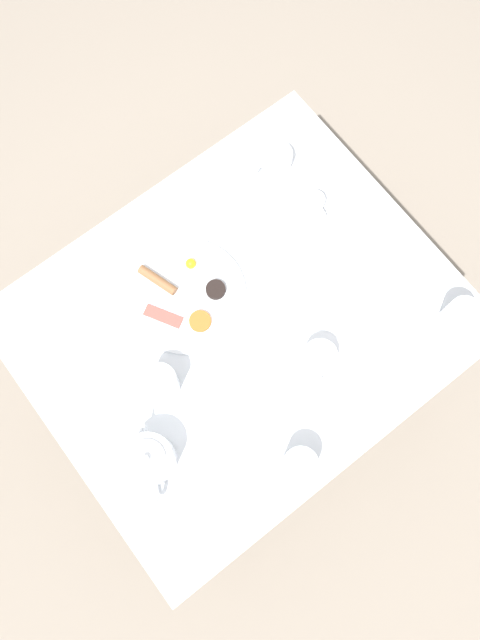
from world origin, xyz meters
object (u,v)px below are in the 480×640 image
at_px(teapot_near, 150,460).
at_px(knife_by_plate, 90,369).
at_px(napkin_folded, 254,392).
at_px(fork_by_plate, 323,264).
at_px(breakfast_plate, 186,294).
at_px(wine_glass_spare, 299,465).
at_px(teacup_with_saucer_left, 276,161).
at_px(water_glass_tall, 161,383).
at_px(creamer_jug, 314,204).
at_px(fork_spare, 391,324).
at_px(spoon_for_tea, 83,286).
at_px(teacup_with_saucer_right, 319,359).
at_px(water_glass_short, 459,317).

distance_m(teapot_near, knife_by_plate, 0.28).
distance_m(napkin_folded, fork_by_plate, 0.39).
bearing_deg(breakfast_plate, teapot_near, -47.41).
distance_m(wine_glass_spare, napkin_folded, 0.21).
bearing_deg(teacup_with_saucer_left, breakfast_plate, -70.22).
distance_m(teapot_near, water_glass_tall, 0.18).
xyz_separation_m(wine_glass_spare, knife_by_plate, (-0.50, -0.27, -0.04)).
xyz_separation_m(teapot_near, napkin_folded, (0.02, 0.30, -0.05)).
bearing_deg(creamer_jug, teapot_near, -69.25).
bearing_deg(wine_glass_spare, napkin_folded, 173.42).
xyz_separation_m(creamer_jug, fork_spare, (0.37, -0.05, -0.03)).
relative_size(teapot_near, water_glass_tall, 1.84).
distance_m(breakfast_plate, knife_by_plate, 0.31).
bearing_deg(spoon_for_tea, fork_spare, 45.06).
height_order(breakfast_plate, fork_by_plate, breakfast_plate).
height_order(teapot_near, teacup_with_saucer_left, teapot_near).
bearing_deg(knife_by_plate, teacup_with_saucer_left, 102.33).
bearing_deg(napkin_folded, teacup_with_saucer_right, 78.73).
distance_m(teapot_near, napkin_folded, 0.30).
bearing_deg(napkin_folded, water_glass_tall, -131.62).
height_order(teapot_near, creamer_jug, teapot_near).
bearing_deg(teacup_with_saucer_right, teacup_with_saucer_left, 152.65).
bearing_deg(fork_spare, breakfast_plate, -136.05).
height_order(wine_glass_spare, napkin_folded, wine_glass_spare).
height_order(water_glass_short, fork_by_plate, water_glass_short).
bearing_deg(teapot_near, spoon_for_tea, 12.39).
xyz_separation_m(wine_glass_spare, fork_spare, (-0.13, 0.41, -0.04)).
bearing_deg(knife_by_plate, creamer_jug, 89.78).
relative_size(breakfast_plate, fork_by_plate, 1.90).
relative_size(teapot_near, teacup_with_saucer_right, 1.27).
distance_m(napkin_folded, spoon_for_tea, 0.52).
bearing_deg(teacup_with_saucer_right, water_glass_short, 68.50).
relative_size(creamer_jug, fork_spare, 0.50).
height_order(teacup_with_saucer_right, napkin_folded, teacup_with_saucer_right).
distance_m(wine_glass_spare, fork_spare, 0.43).
bearing_deg(creamer_jug, water_glass_short, 10.13).
height_order(water_glass_short, spoon_for_tea, water_glass_short).
height_order(teapot_near, fork_spare, teapot_near).
xyz_separation_m(breakfast_plate, wine_glass_spare, (0.51, -0.04, 0.03)).
distance_m(teapot_near, creamer_jug, 0.78).
distance_m(wine_glass_spare, knife_by_plate, 0.57).
bearing_deg(water_glass_short, teacup_with_saucer_right, -111.50).
relative_size(teacup_with_saucer_right, water_glass_short, 1.52).
relative_size(wine_glass_spare, fork_by_plate, 0.52).
xyz_separation_m(water_glass_tall, fork_spare, (0.23, 0.56, -0.05)).
xyz_separation_m(napkin_folded, knife_by_plate, (-0.30, -0.29, -0.00)).
xyz_separation_m(breakfast_plate, fork_by_plate, (0.15, 0.34, -0.01)).
distance_m(water_glass_tall, spoon_for_tea, 0.35).
distance_m(breakfast_plate, fork_by_plate, 0.37).
xyz_separation_m(teacup_with_saucer_left, spoon_for_tea, (-0.04, -0.61, -0.03)).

